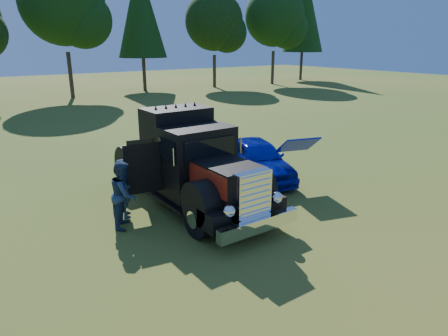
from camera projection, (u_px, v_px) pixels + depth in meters
ground at (220, 219)px, 11.82m from camera, size 120.00×120.00×0.00m
diamond_t_truck at (191, 166)px, 12.51m from camera, size 3.37×7.16×3.00m
hotrod_coupe at (257, 159)px, 15.20m from camera, size 3.01×4.73×1.89m
spectator_near at (125, 188)px, 11.76m from camera, size 0.61×0.75×1.78m
spectator_far at (124, 194)px, 11.10m from camera, size 1.12×1.17×1.90m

